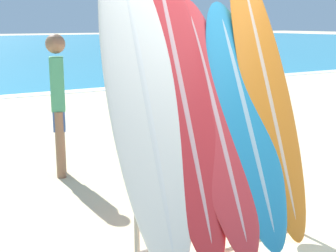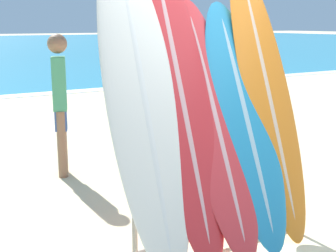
{
  "view_description": "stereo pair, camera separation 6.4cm",
  "coord_description": "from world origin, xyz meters",
  "px_view_note": "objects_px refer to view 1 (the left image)",
  "views": [
    {
      "loc": [
        -2.53,
        -2.23,
        1.82
      ],
      "look_at": [
        -0.29,
        1.42,
        0.87
      ],
      "focal_mm": 50.0,
      "sensor_mm": 36.0,
      "label": 1
    },
    {
      "loc": [
        -2.47,
        -2.27,
        1.82
      ],
      "look_at": [
        -0.29,
        1.42,
        0.87
      ],
      "focal_mm": 50.0,
      "sensor_mm": 36.0,
      "label": 2
    }
  ],
  "objects_px": {
    "surfboard_slot_1": "(181,97)",
    "surfboard_slot_2": "(217,125)",
    "surfboard_slot_4": "(268,96)",
    "surfboard_slot_3": "(246,122)",
    "surfboard_slot_0": "(145,106)",
    "surfboard_rack": "(219,193)",
    "person_near_water": "(58,100)"
  },
  "relations": [
    {
      "from": "surfboard_slot_0",
      "to": "surfboard_slot_3",
      "type": "height_order",
      "value": "surfboard_slot_0"
    },
    {
      "from": "surfboard_slot_3",
      "to": "surfboard_slot_4",
      "type": "xyz_separation_m",
      "value": [
        0.29,
        0.07,
        0.19
      ]
    },
    {
      "from": "surfboard_rack",
      "to": "surfboard_slot_2",
      "type": "height_order",
      "value": "surfboard_slot_2"
    },
    {
      "from": "surfboard_rack",
      "to": "surfboard_slot_3",
      "type": "height_order",
      "value": "surfboard_slot_3"
    },
    {
      "from": "surfboard_slot_1",
      "to": "surfboard_slot_2",
      "type": "height_order",
      "value": "surfboard_slot_1"
    },
    {
      "from": "surfboard_slot_3",
      "to": "surfboard_slot_1",
      "type": "bearing_deg",
      "value": 171.68
    },
    {
      "from": "surfboard_rack",
      "to": "person_near_water",
      "type": "distance_m",
      "value": 2.55
    },
    {
      "from": "person_near_water",
      "to": "surfboard_slot_1",
      "type": "bearing_deg",
      "value": 24.93
    },
    {
      "from": "surfboard_slot_4",
      "to": "person_near_water",
      "type": "height_order",
      "value": "surfboard_slot_4"
    },
    {
      "from": "person_near_water",
      "to": "surfboard_slot_0",
      "type": "bearing_deg",
      "value": 16.79
    },
    {
      "from": "surfboard_rack",
      "to": "surfboard_slot_1",
      "type": "xyz_separation_m",
      "value": [
        -0.29,
        0.13,
        0.8
      ]
    },
    {
      "from": "surfboard_slot_2",
      "to": "surfboard_slot_3",
      "type": "height_order",
      "value": "surfboard_slot_2"
    },
    {
      "from": "surfboard_slot_4",
      "to": "person_near_water",
      "type": "relative_size",
      "value": 1.41
    },
    {
      "from": "surfboard_slot_2",
      "to": "surfboard_slot_3",
      "type": "relative_size",
      "value": 1.01
    },
    {
      "from": "surfboard_slot_4",
      "to": "surfboard_slot_0",
      "type": "bearing_deg",
      "value": -179.34
    },
    {
      "from": "surfboard_slot_1",
      "to": "surfboard_slot_2",
      "type": "xyz_separation_m",
      "value": [
        0.29,
        -0.07,
        -0.24
      ]
    },
    {
      "from": "surfboard_slot_1",
      "to": "surfboard_slot_2",
      "type": "distance_m",
      "value": 0.39
    },
    {
      "from": "surfboard_slot_2",
      "to": "surfboard_slot_4",
      "type": "relative_size",
      "value": 0.85
    },
    {
      "from": "surfboard_slot_4",
      "to": "person_near_water",
      "type": "distance_m",
      "value": 2.6
    },
    {
      "from": "surfboard_rack",
      "to": "surfboard_slot_4",
      "type": "relative_size",
      "value": 0.65
    },
    {
      "from": "surfboard_slot_0",
      "to": "surfboard_slot_4",
      "type": "distance_m",
      "value": 1.22
    },
    {
      "from": "surfboard_rack",
      "to": "surfboard_slot_0",
      "type": "distance_m",
      "value": 0.99
    },
    {
      "from": "surfboard_slot_1",
      "to": "surfboard_slot_4",
      "type": "xyz_separation_m",
      "value": [
        0.88,
        -0.02,
        -0.06
      ]
    },
    {
      "from": "surfboard_slot_1",
      "to": "surfboard_slot_4",
      "type": "height_order",
      "value": "surfboard_slot_1"
    },
    {
      "from": "surfboard_rack",
      "to": "surfboard_slot_3",
      "type": "distance_m",
      "value": 0.63
    },
    {
      "from": "surfboard_slot_4",
      "to": "person_near_water",
      "type": "xyz_separation_m",
      "value": [
        -1.1,
        2.34,
        -0.27
      ]
    },
    {
      "from": "surfboard_slot_3",
      "to": "person_near_water",
      "type": "distance_m",
      "value": 2.54
    },
    {
      "from": "person_near_water",
      "to": "surfboard_rack",
      "type": "bearing_deg",
      "value": 31.18
    },
    {
      "from": "surfboard_slot_2",
      "to": "surfboard_slot_4",
      "type": "xyz_separation_m",
      "value": [
        0.59,
        0.06,
        0.18
      ]
    },
    {
      "from": "surfboard_rack",
      "to": "surfboard_slot_2",
      "type": "bearing_deg",
      "value": 84.02
    },
    {
      "from": "surfboard_slot_0",
      "to": "surfboard_slot_4",
      "type": "height_order",
      "value": "surfboard_slot_0"
    },
    {
      "from": "surfboard_slot_1",
      "to": "surfboard_slot_2",
      "type": "relative_size",
      "value": 1.24
    }
  ]
}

